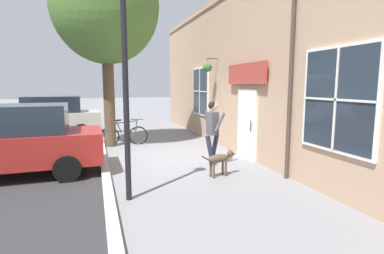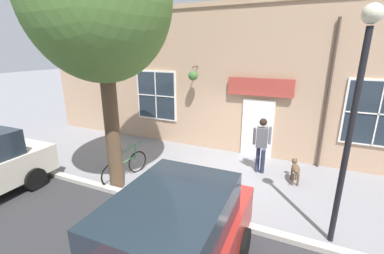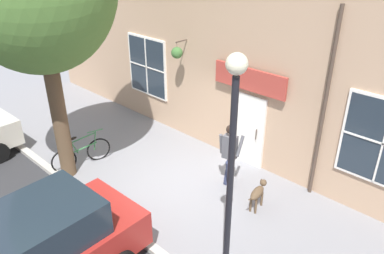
{
  "view_description": "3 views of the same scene",
  "coord_description": "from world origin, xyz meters",
  "px_view_note": "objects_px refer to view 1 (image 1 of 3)",
  "views": [
    {
      "loc": [
        2.19,
        8.68,
        2.22
      ],
      "look_at": [
        -0.76,
        -0.37,
        0.88
      ],
      "focal_mm": 28.0,
      "sensor_mm": 36.0,
      "label": 1
    },
    {
      "loc": [
        6.8,
        2.18,
        3.76
      ],
      "look_at": [
        -0.2,
        -0.99,
        1.45
      ],
      "focal_mm": 24.0,
      "sensor_mm": 36.0,
      "label": 2
    },
    {
      "loc": [
        5.66,
        5.91,
        5.88
      ],
      "look_at": [
        -0.8,
        -0.15,
        1.34
      ],
      "focal_mm": 35.0,
      "sensor_mm": 36.0,
      "label": 3
    }
  ],
  "objects_px": {
    "parked_car_nearest_curb": "(49,117)",
    "leaning_bicycle": "(124,135)",
    "street_lamp": "(124,44)",
    "dog_on_leash": "(220,159)",
    "street_tree_by_curb": "(105,8)",
    "parked_car_mid_block": "(11,141)",
    "pedestrian_walking": "(213,126)"
  },
  "relations": [
    {
      "from": "dog_on_leash",
      "to": "parked_car_nearest_curb",
      "type": "relative_size",
      "value": 0.23
    },
    {
      "from": "dog_on_leash",
      "to": "street_tree_by_curb",
      "type": "relative_size",
      "value": 0.14
    },
    {
      "from": "leaning_bicycle",
      "to": "dog_on_leash",
      "type": "bearing_deg",
      "value": 111.5
    },
    {
      "from": "parked_car_mid_block",
      "to": "leaning_bicycle",
      "type": "bearing_deg",
      "value": -133.14
    },
    {
      "from": "dog_on_leash",
      "to": "parked_car_mid_block",
      "type": "distance_m",
      "value": 5.08
    },
    {
      "from": "parked_car_nearest_curb",
      "to": "street_lamp",
      "type": "xyz_separation_m",
      "value": [
        -2.42,
        8.28,
        2.08
      ]
    },
    {
      "from": "parked_car_mid_block",
      "to": "street_lamp",
      "type": "height_order",
      "value": "street_lamp"
    },
    {
      "from": "street_tree_by_curb",
      "to": "parked_car_mid_block",
      "type": "relative_size",
      "value": 1.62
    },
    {
      "from": "street_lamp",
      "to": "dog_on_leash",
      "type": "bearing_deg",
      "value": -159.87
    },
    {
      "from": "street_tree_by_curb",
      "to": "street_lamp",
      "type": "xyz_separation_m",
      "value": [
        -0.06,
        5.51,
        -1.91
      ]
    },
    {
      "from": "dog_on_leash",
      "to": "street_lamp",
      "type": "distance_m",
      "value": 3.52
    },
    {
      "from": "parked_car_nearest_curb",
      "to": "leaning_bicycle",
      "type": "bearing_deg",
      "value": 136.45
    },
    {
      "from": "dog_on_leash",
      "to": "street_lamp",
      "type": "bearing_deg",
      "value": 20.13
    },
    {
      "from": "pedestrian_walking",
      "to": "dog_on_leash",
      "type": "xyz_separation_m",
      "value": [
        0.21,
        1.06,
        -0.65
      ]
    },
    {
      "from": "dog_on_leash",
      "to": "street_tree_by_curb",
      "type": "xyz_separation_m",
      "value": [
        2.37,
        -4.67,
        4.43
      ]
    },
    {
      "from": "street_tree_by_curb",
      "to": "parked_car_mid_block",
      "type": "xyz_separation_m",
      "value": [
        2.45,
        3.13,
        -3.98
      ]
    },
    {
      "from": "parked_car_mid_block",
      "to": "parked_car_nearest_curb",
      "type": "bearing_deg",
      "value": -90.91
    },
    {
      "from": "pedestrian_walking",
      "to": "parked_car_nearest_curb",
      "type": "bearing_deg",
      "value": -52.27
    },
    {
      "from": "parked_car_nearest_curb",
      "to": "parked_car_mid_block",
      "type": "bearing_deg",
      "value": 89.09
    },
    {
      "from": "dog_on_leash",
      "to": "leaning_bicycle",
      "type": "height_order",
      "value": "leaning_bicycle"
    },
    {
      "from": "leaning_bicycle",
      "to": "parked_car_nearest_curb",
      "type": "bearing_deg",
      "value": -43.55
    },
    {
      "from": "street_tree_by_curb",
      "to": "parked_car_nearest_curb",
      "type": "height_order",
      "value": "street_tree_by_curb"
    },
    {
      "from": "leaning_bicycle",
      "to": "street_lamp",
      "type": "bearing_deg",
      "value": 85.39
    },
    {
      "from": "dog_on_leash",
      "to": "parked_car_nearest_curb",
      "type": "height_order",
      "value": "parked_car_nearest_curb"
    },
    {
      "from": "pedestrian_walking",
      "to": "street_tree_by_curb",
      "type": "height_order",
      "value": "street_tree_by_curb"
    },
    {
      "from": "parked_car_nearest_curb",
      "to": "street_lamp",
      "type": "relative_size",
      "value": 0.97
    },
    {
      "from": "pedestrian_walking",
      "to": "street_lamp",
      "type": "distance_m",
      "value": 3.66
    },
    {
      "from": "street_lamp",
      "to": "parked_car_mid_block",
      "type": "bearing_deg",
      "value": -43.5
    },
    {
      "from": "leaning_bicycle",
      "to": "parked_car_nearest_curb",
      "type": "distance_m",
      "value": 3.99
    },
    {
      "from": "street_tree_by_curb",
      "to": "parked_car_mid_block",
      "type": "height_order",
      "value": "street_tree_by_curb"
    },
    {
      "from": "parked_car_nearest_curb",
      "to": "pedestrian_walking",
      "type": "bearing_deg",
      "value": 127.73
    },
    {
      "from": "dog_on_leash",
      "to": "parked_car_nearest_curb",
      "type": "bearing_deg",
      "value": -57.57
    }
  ]
}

